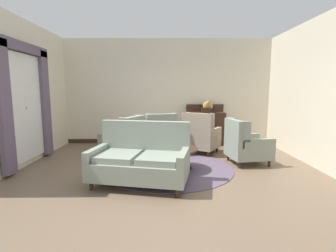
% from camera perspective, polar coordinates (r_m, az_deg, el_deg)
% --- Properties ---
extents(ground, '(8.52, 8.52, 0.00)m').
position_cam_1_polar(ground, '(4.96, 0.11, -10.52)').
color(ground, brown).
extents(wall_back, '(6.25, 0.08, 3.06)m').
position_cam_1_polar(wall_back, '(7.55, -0.06, 7.70)').
color(wall_back, beige).
rests_on(wall_back, ground).
extents(wall_left, '(0.08, 3.98, 3.06)m').
position_cam_1_polar(wall_left, '(6.32, -28.96, 6.61)').
color(wall_left, beige).
rests_on(wall_left, ground).
extents(wall_right, '(0.08, 3.98, 3.06)m').
position_cam_1_polar(wall_right, '(6.35, 28.87, 6.62)').
color(wall_right, beige).
rests_on(wall_right, ground).
extents(baseboard_back, '(6.09, 0.03, 0.12)m').
position_cam_1_polar(baseboard_back, '(7.65, -0.06, -3.39)').
color(baseboard_back, '#382319').
rests_on(baseboard_back, ground).
extents(area_rug, '(2.63, 2.63, 0.01)m').
position_cam_1_polar(area_rug, '(5.25, 0.08, -9.41)').
color(area_rug, '#5B4C60').
rests_on(area_rug, ground).
extents(window_with_curtains, '(0.12, 1.85, 2.48)m').
position_cam_1_polar(window_with_curtains, '(6.02, -29.34, 5.08)').
color(window_with_curtains, silver).
extents(coffee_table, '(0.94, 0.94, 0.44)m').
position_cam_1_polar(coffee_table, '(5.05, 1.35, -5.82)').
color(coffee_table, '#382319').
rests_on(coffee_table, ground).
extents(porcelain_vase, '(0.20, 0.20, 0.35)m').
position_cam_1_polar(porcelain_vase, '(4.99, 1.79, -3.34)').
color(porcelain_vase, '#4C7A66').
rests_on(porcelain_vase, coffee_table).
extents(settee, '(1.73, 1.18, 1.04)m').
position_cam_1_polar(settee, '(4.32, -6.19, -7.63)').
color(settee, gray).
rests_on(settee, ground).
extents(armchair_far_left, '(0.93, 0.86, 0.97)m').
position_cam_1_polar(armchair_far_left, '(5.70, 16.97, -4.07)').
color(armchair_far_left, gray).
rests_on(armchair_far_left, ground).
extents(armchair_beside_settee, '(0.94, 0.99, 1.03)m').
position_cam_1_polar(armchair_beside_settee, '(6.29, -1.99, -2.39)').
color(armchair_beside_settee, gray).
rests_on(armchair_beside_settee, ground).
extents(armchair_near_window, '(1.06, 1.07, 1.04)m').
position_cam_1_polar(armchair_near_window, '(6.38, 7.32, -2.26)').
color(armchair_near_window, gray).
rests_on(armchair_near_window, ground).
extents(armchair_foreground_right, '(1.03, 1.01, 1.02)m').
position_cam_1_polar(armchair_foreground_right, '(5.77, -9.58, -3.49)').
color(armchair_foreground_right, gray).
rests_on(armchair_foreground_right, ground).
extents(sideboard, '(1.10, 0.41, 1.17)m').
position_cam_1_polar(sideboard, '(7.42, 8.45, -0.11)').
color(sideboard, '#382319').
rests_on(sideboard, ground).
extents(gramophone, '(0.33, 0.40, 0.47)m').
position_cam_1_polar(gramophone, '(7.28, 9.00, 4.72)').
color(gramophone, '#382319').
rests_on(gramophone, sideboard).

